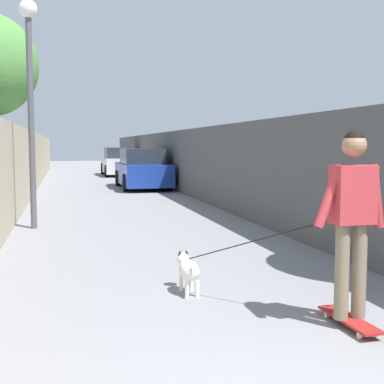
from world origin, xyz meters
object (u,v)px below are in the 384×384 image
object	(u,v)px
person_skateboarder	(352,209)
car_far	(119,162)
skateboard	(349,320)
dog	(189,269)
car_near	(142,170)
lamp_post	(30,74)

from	to	relation	value
person_skateboarder	car_far	bearing A→B (deg)	-0.95
skateboard	car_far	world-z (taller)	car_far
person_skateboarder	car_far	distance (m)	24.37
dog	car_far	size ratio (longest dim) A/B	0.40
skateboard	person_skateboarder	xyz separation A→B (m)	(-0.00, 0.00, 1.03)
skateboard	dog	world-z (taller)	dog
person_skateboarder	dog	world-z (taller)	person_skateboarder
skateboard	car_near	xyz separation A→B (m)	(15.67, -0.40, 0.65)
lamp_post	dog	size ratio (longest dim) A/B	2.58
person_skateboarder	skateboard	bearing A→B (deg)	-26.57
lamp_post	car_near	world-z (taller)	lamp_post
person_skateboarder	dog	bearing A→B (deg)	39.70
dog	car_far	xyz separation A→B (m)	(22.94, -1.58, 0.44)
dog	car_near	distance (m)	14.34
person_skateboarder	dog	distance (m)	2.02
person_skateboarder	car_near	bearing A→B (deg)	-1.48
car_far	person_skateboarder	bearing A→B (deg)	179.05
lamp_post	person_skateboarder	bearing A→B (deg)	-154.41
person_skateboarder	car_near	xyz separation A→B (m)	(15.67, -0.40, -0.38)
lamp_post	person_skateboarder	xyz separation A→B (m)	(-6.56, -3.14, -1.96)
lamp_post	car_near	distance (m)	10.05
dog	lamp_post	bearing A→B (deg)	20.91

